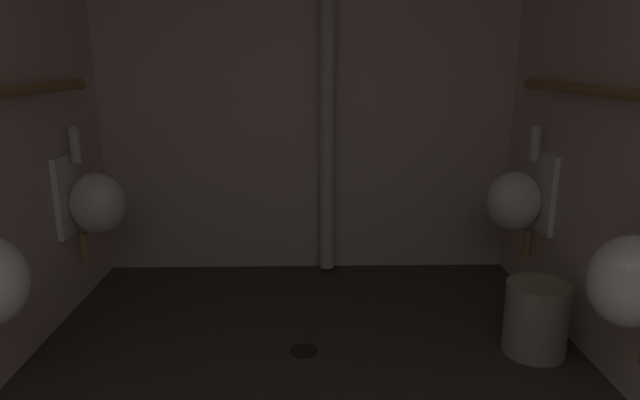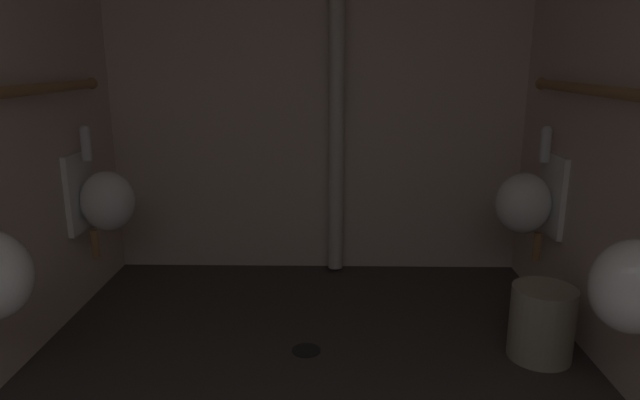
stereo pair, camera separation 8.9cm
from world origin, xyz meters
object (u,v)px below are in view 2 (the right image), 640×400
urinal_right_far (527,201)px  floor_drain (306,350)px  urinal_left_far (104,199)px  standpipe_back_wall (337,82)px  waste_bin (542,323)px

urinal_right_far → floor_drain: urinal_right_far is taller
urinal_right_far → urinal_left_far: bearing=179.9°
urinal_left_far → urinal_right_far: bearing=-0.1°
urinal_left_far → standpipe_back_wall: size_ratio=0.31×
urinal_right_far → standpipe_back_wall: size_ratio=0.31×
urinal_left_far → waste_bin: size_ratio=2.17×
floor_drain → urinal_left_far: bearing=154.4°
urinal_left_far → waste_bin: 2.37m
urinal_right_far → standpipe_back_wall: (-1.05, 0.50, 0.62)m
floor_drain → urinal_right_far: bearing=24.6°
floor_drain → waste_bin: waste_bin is taller
standpipe_back_wall → floor_drain: standpipe_back_wall is taller
urinal_left_far → floor_drain: bearing=-25.6°
urinal_left_far → standpipe_back_wall: 1.52m
standpipe_back_wall → urinal_right_far: bearing=-25.6°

